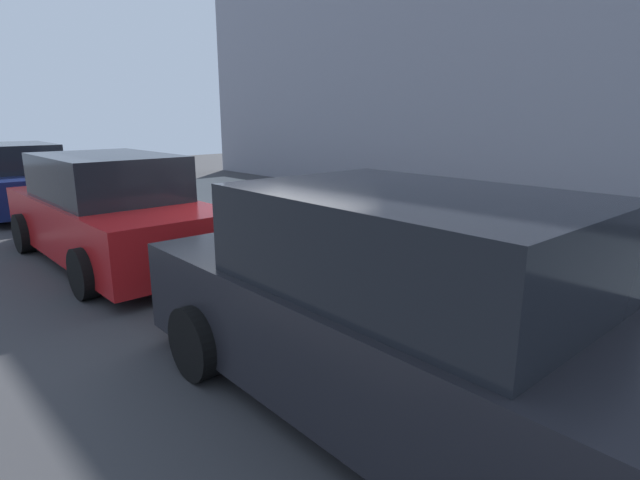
{
  "coord_description": "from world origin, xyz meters",
  "views": [
    {
      "loc": [
        -5.89,
        4.4,
        2.18
      ],
      "look_at": [
        -1.48,
        0.27,
        0.68
      ],
      "focal_mm": 28.15,
      "sensor_mm": 36.0,
      "label": 1
    }
  ],
  "objects_px": {
    "suitcase_teal_7": "(310,232)",
    "fire_hydrant": "(274,214)",
    "suitcase_maroon_4": "(390,252)",
    "parked_car_navy_2": "(16,180)",
    "suitcase_black_3": "(424,254)",
    "suitcase_olive_5": "(363,237)",
    "parked_car_red_1": "(110,212)",
    "suitcase_silver_2": "(463,266)",
    "suitcase_navy_1": "(504,278)",
    "suitcase_teal_0": "(552,282)",
    "suitcase_red_6": "(336,230)",
    "bollard_post": "(251,215)",
    "parked_car_charcoal_0": "(408,314)"
  },
  "relations": [
    {
      "from": "suitcase_black_3",
      "to": "parked_car_navy_2",
      "type": "relative_size",
      "value": 0.16
    },
    {
      "from": "suitcase_black_3",
      "to": "parked_car_charcoal_0",
      "type": "distance_m",
      "value": 2.84
    },
    {
      "from": "suitcase_teal_0",
      "to": "suitcase_navy_1",
      "type": "distance_m",
      "value": 0.53
    },
    {
      "from": "suitcase_navy_1",
      "to": "fire_hydrant",
      "type": "height_order",
      "value": "suitcase_navy_1"
    },
    {
      "from": "suitcase_olive_5",
      "to": "bollard_post",
      "type": "distance_m",
      "value": 2.52
    },
    {
      "from": "suitcase_teal_7",
      "to": "bollard_post",
      "type": "bearing_deg",
      "value": 3.51
    },
    {
      "from": "suitcase_teal_0",
      "to": "suitcase_teal_7",
      "type": "relative_size",
      "value": 1.15
    },
    {
      "from": "suitcase_silver_2",
      "to": "suitcase_olive_5",
      "type": "xyz_separation_m",
      "value": [
        1.62,
        -0.02,
        0.07
      ]
    },
    {
      "from": "suitcase_teal_0",
      "to": "suitcase_teal_7",
      "type": "height_order",
      "value": "suitcase_teal_0"
    },
    {
      "from": "suitcase_teal_0",
      "to": "suitcase_black_3",
      "type": "relative_size",
      "value": 1.33
    },
    {
      "from": "suitcase_navy_1",
      "to": "suitcase_teal_0",
      "type": "bearing_deg",
      "value": 177.88
    },
    {
      "from": "suitcase_maroon_4",
      "to": "parked_car_navy_2",
      "type": "relative_size",
      "value": 0.13
    },
    {
      "from": "suitcase_red_6",
      "to": "parked_car_red_1",
      "type": "relative_size",
      "value": 0.17
    },
    {
      "from": "suitcase_olive_5",
      "to": "suitcase_navy_1",
      "type": "bearing_deg",
      "value": 178.32
    },
    {
      "from": "parked_car_navy_2",
      "to": "suitcase_silver_2",
      "type": "bearing_deg",
      "value": -167.01
    },
    {
      "from": "suitcase_teal_0",
      "to": "suitcase_red_6",
      "type": "xyz_separation_m",
      "value": [
        3.22,
        -0.07,
        0.0
      ]
    },
    {
      "from": "suitcase_teal_0",
      "to": "parked_car_charcoal_0",
      "type": "distance_m",
      "value": 2.34
    },
    {
      "from": "suitcase_teal_0",
      "to": "parked_car_charcoal_0",
      "type": "bearing_deg",
      "value": 87.58
    },
    {
      "from": "suitcase_teal_7",
      "to": "parked_car_charcoal_0",
      "type": "height_order",
      "value": "parked_car_charcoal_0"
    },
    {
      "from": "suitcase_red_6",
      "to": "bollard_post",
      "type": "distance_m",
      "value": 1.99
    },
    {
      "from": "suitcase_teal_7",
      "to": "fire_hydrant",
      "type": "relative_size",
      "value": 1.09
    },
    {
      "from": "suitcase_olive_5",
      "to": "fire_hydrant",
      "type": "xyz_separation_m",
      "value": [
        2.02,
        0.02,
        0.04
      ]
    },
    {
      "from": "suitcase_navy_1",
      "to": "parked_car_charcoal_0",
      "type": "height_order",
      "value": "parked_car_charcoal_0"
    },
    {
      "from": "suitcase_navy_1",
      "to": "suitcase_maroon_4",
      "type": "relative_size",
      "value": 1.48
    },
    {
      "from": "suitcase_silver_2",
      "to": "suitcase_teal_7",
      "type": "height_order",
      "value": "suitcase_teal_7"
    },
    {
      "from": "bollard_post",
      "to": "suitcase_olive_5",
      "type": "bearing_deg",
      "value": -176.2
    },
    {
      "from": "parked_car_red_1",
      "to": "suitcase_teal_0",
      "type": "bearing_deg",
      "value": -157.86
    },
    {
      "from": "suitcase_teal_7",
      "to": "fire_hydrant",
      "type": "bearing_deg",
      "value": -3.57
    },
    {
      "from": "suitcase_silver_2",
      "to": "suitcase_maroon_4",
      "type": "relative_size",
      "value": 1.41
    },
    {
      "from": "suitcase_olive_5",
      "to": "parked_car_red_1",
      "type": "xyz_separation_m",
      "value": [
        3.01,
        2.4,
        0.26
      ]
    },
    {
      "from": "suitcase_black_3",
      "to": "parked_car_red_1",
      "type": "xyz_separation_m",
      "value": [
        4.08,
        2.37,
        0.28
      ]
    },
    {
      "from": "suitcase_teal_0",
      "to": "suitcase_silver_2",
      "type": "distance_m",
      "value": 1.08
    },
    {
      "from": "suitcase_navy_1",
      "to": "parked_car_navy_2",
      "type": "xyz_separation_m",
      "value": [
        10.87,
        2.34,
        0.3
      ]
    },
    {
      "from": "suitcase_black_3",
      "to": "suitcase_olive_5",
      "type": "height_order",
      "value": "suitcase_olive_5"
    },
    {
      "from": "parked_car_charcoal_0",
      "to": "suitcase_teal_7",
      "type": "bearing_deg",
      "value": -32.51
    },
    {
      "from": "suitcase_black_3",
      "to": "suitcase_olive_5",
      "type": "distance_m",
      "value": 1.07
    },
    {
      "from": "suitcase_red_6",
      "to": "parked_car_red_1",
      "type": "height_order",
      "value": "parked_car_red_1"
    },
    {
      "from": "parked_car_charcoal_0",
      "to": "parked_car_red_1",
      "type": "xyz_separation_m",
      "value": [
        5.6,
        0.0,
        -0.02
      ]
    },
    {
      "from": "suitcase_black_3",
      "to": "suitcase_teal_7",
      "type": "bearing_deg",
      "value": 1.32
    },
    {
      "from": "suitcase_black_3",
      "to": "parked_car_navy_2",
      "type": "distance_m",
      "value": 10.06
    },
    {
      "from": "suitcase_red_6",
      "to": "suitcase_teal_7",
      "type": "bearing_deg",
      "value": 7.1
    },
    {
      "from": "suitcase_teal_0",
      "to": "suitcase_red_6",
      "type": "height_order",
      "value": "suitcase_teal_0"
    },
    {
      "from": "parked_car_navy_2",
      "to": "parked_car_red_1",
      "type": "bearing_deg",
      "value": -180.0
    },
    {
      "from": "suitcase_olive_5",
      "to": "suitcase_teal_7",
      "type": "xyz_separation_m",
      "value": [
        1.05,
        0.08,
        -0.09
      ]
    },
    {
      "from": "bollard_post",
      "to": "suitcase_maroon_4",
      "type": "bearing_deg",
      "value": -178.03
    },
    {
      "from": "parked_car_red_1",
      "to": "suitcase_silver_2",
      "type": "bearing_deg",
      "value": -152.76
    },
    {
      "from": "parked_car_navy_2",
      "to": "suitcase_teal_0",
      "type": "bearing_deg",
      "value": -168.5
    },
    {
      "from": "suitcase_maroon_4",
      "to": "parked_car_navy_2",
      "type": "bearing_deg",
      "value": 14.2
    },
    {
      "from": "bollard_post",
      "to": "parked_car_navy_2",
      "type": "height_order",
      "value": "parked_car_navy_2"
    },
    {
      "from": "suitcase_black_3",
      "to": "parked_car_charcoal_0",
      "type": "xyz_separation_m",
      "value": [
        -1.52,
        2.37,
        0.31
      ]
    }
  ]
}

